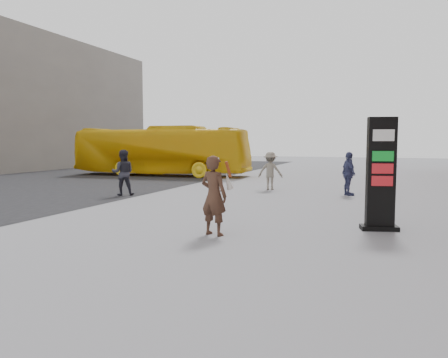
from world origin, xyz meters
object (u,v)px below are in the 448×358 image
(pedestrian_a, at_px, (123,173))
(pedestrian_b, at_px, (270,171))
(info_pylon, at_px, (381,174))
(woman, at_px, (214,195))
(pedestrian_c, at_px, (349,174))
(bus, at_px, (162,151))

(pedestrian_a, xyz_separation_m, pedestrian_b, (4.95, 3.92, -0.07))
(info_pylon, height_order, pedestrian_a, info_pylon)
(woman, distance_m, pedestrian_c, 8.85)
(pedestrian_b, height_order, pedestrian_c, pedestrian_c)
(pedestrian_b, relative_size, pedestrian_c, 0.97)
(pedestrian_b, bearing_deg, info_pylon, 116.99)
(info_pylon, xyz_separation_m, woman, (-3.52, -1.92, -0.42))
(bus, relative_size, pedestrian_b, 6.56)
(info_pylon, relative_size, pedestrian_b, 1.63)
(woman, relative_size, pedestrian_b, 1.09)
(info_pylon, bearing_deg, woman, -165.64)
(woman, distance_m, pedestrian_b, 9.52)
(info_pylon, bearing_deg, pedestrian_b, 107.36)
(woman, xyz_separation_m, pedestrian_a, (-6.06, 5.53, -0.03))
(woman, bearing_deg, pedestrian_a, -28.55)
(pedestrian_a, bearing_deg, info_pylon, 131.17)
(info_pylon, distance_m, pedestrian_a, 10.25)
(pedestrian_c, bearing_deg, woman, 136.27)
(woman, relative_size, pedestrian_c, 1.06)
(bus, bearing_deg, info_pylon, -139.24)
(bus, relative_size, pedestrian_a, 6.08)
(woman, distance_m, pedestrian_a, 8.21)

